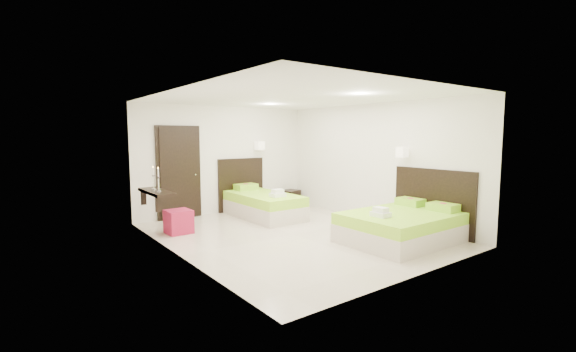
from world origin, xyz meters
TOP-DOWN VIEW (x-y plane):
  - floor at (0.00, 0.00)m, footprint 5.50×5.50m
  - bed_single at (0.42, 1.77)m, footprint 1.27×2.12m
  - bed_double at (1.33, -1.54)m, footprint 2.01×1.71m
  - nightstand at (1.85, 2.55)m, footprint 0.56×0.52m
  - ottoman at (-1.72, 1.42)m, footprint 0.47×0.47m
  - door at (-1.20, 2.70)m, footprint 1.02×0.15m
  - console_shelf at (-2.08, 1.60)m, footprint 0.35×1.20m

SIDE VIEW (x-z plane):
  - floor at x=0.00m, z-range 0.00..0.00m
  - nightstand at x=1.85m, z-range 0.00..0.41m
  - ottoman at x=-1.72m, z-range 0.00..0.45m
  - bed_double at x=1.33m, z-range -0.53..1.13m
  - bed_single at x=0.42m, z-range -0.56..1.19m
  - console_shelf at x=-2.08m, z-range 0.42..1.21m
  - door at x=-1.20m, z-range -0.02..2.12m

